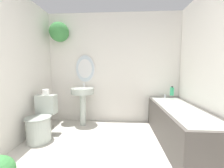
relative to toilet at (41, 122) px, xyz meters
The scene contains 6 objects.
wall_back 1.70m from the toilet, 42.56° to the left, with size 2.99×0.40×2.40m.
toilet is the anchor object (origin of this frame).
pedestal_sink 0.90m from the toilet, 50.08° to the left, with size 0.47×0.47×0.89m.
bathtub 2.27m from the toilet, ahead, with size 0.63×1.70×0.65m.
shampoo_bottle 2.52m from the toilet, 16.15° to the left, with size 0.08×0.08×0.19m.
toilet_paper_roll 0.52m from the toilet, 90.00° to the left, with size 0.11×0.11×0.10m.
Camera 1 is at (0.15, -0.26, 1.18)m, focal length 22.00 mm.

